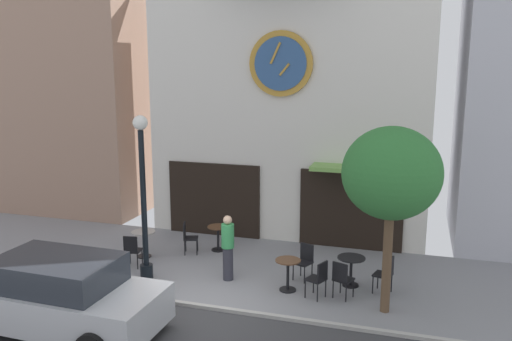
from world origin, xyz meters
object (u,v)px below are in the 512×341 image
Objects in this scene: street_tree at (392,174)px; cafe_table_center_left at (218,235)px; parked_car_silver at (58,295)px; cafe_table_near_door at (144,239)px; cafe_chair_by_entrance at (132,249)px; cafe_chair_curbside at (386,272)px; street_lamp at (143,198)px; cafe_chair_outer at (319,277)px; cafe_chair_corner at (342,277)px; cafe_chair_right_end at (188,236)px; cafe_table_center_right at (351,266)px; cafe_chair_facing_wall at (305,259)px; pedestrian_green at (228,247)px; cafe_table_center at (288,271)px.

street_tree reaches higher than cafe_table_center_left.
cafe_table_near_door is at bearing 95.72° from parked_car_silver.
cafe_chair_curbside is at bearing 2.74° from cafe_chair_by_entrance.
cafe_chair_curbside is (5.84, 0.84, -1.57)m from street_lamp.
cafe_table_near_door is 0.17× the size of parked_car_silver.
parked_car_silver is at bearing -155.99° from street_tree.
cafe_chair_outer is at bearing 171.93° from street_tree.
cafe_chair_corner is (-0.96, -0.59, 0.00)m from cafe_chair_curbside.
cafe_table_center_right is at bearing -10.90° from cafe_chair_right_end.
cafe_chair_right_end is at bearing 167.04° from cafe_chair_facing_wall.
street_lamp is 0.95× the size of parked_car_silver.
cafe_chair_outer is (-0.62, -0.94, 0.02)m from cafe_table_center_right.
cafe_table_center_left is at bearing 48.70° from cafe_chair_by_entrance.
cafe_chair_outer reaches higher than cafe_table_center_left.
street_lamp is 4.65m from cafe_chair_outer.
pedestrian_green is (-1.82, -0.61, 0.33)m from cafe_chair_facing_wall.
street_lamp is 5.64× the size of cafe_table_center_right.
parked_car_silver is (-4.21, -4.04, 0.23)m from cafe_chair_facing_wall.
pedestrian_green is at bearing -170.09° from cafe_table_center_right.
cafe_table_near_door is 1.01× the size of cafe_table_center_right.
cafe_table_center is 0.86× the size of cafe_chair_outer.
cafe_chair_by_entrance is at bearing 175.28° from cafe_chair_outer.
cafe_chair_right_end is at bearing 159.80° from street_tree.
cafe_chair_right_end is (-5.61, 2.07, -2.54)m from street_tree.
pedestrian_green is (2.00, 0.52, -1.24)m from street_lamp.
cafe_chair_by_entrance is 1.00× the size of cafe_chair_right_end.
street_lamp is 5.35m from cafe_table_center_right.
cafe_chair_facing_wall is at bearing 16.54° from street_lamp.
cafe_chair_by_entrance and cafe_chair_corner have the same top height.
cafe_table_center_right is 1.17m from cafe_chair_facing_wall.
cafe_chair_by_entrance is at bearing 95.26° from parked_car_silver.
cafe_table_center_right reaches higher than cafe_table_center_left.
parked_car_silver is (-0.65, -4.86, 0.23)m from cafe_chair_right_end.
cafe_chair_right_end is at bearing 29.87° from cafe_table_near_door.
street_lamp is at bearing -178.65° from cafe_chair_outer.
cafe_table_center is 0.18× the size of parked_car_silver.
pedestrian_green is (-1.59, 0.19, 0.36)m from cafe_table_center.
street_tree is 5.61× the size of cafe_table_center_left.
cafe_table_center_left is at bearing 160.68° from cafe_table_center_right.
cafe_table_center_left is at bearing 150.43° from cafe_chair_corner.
cafe_chair_right_end is 0.54× the size of pedestrian_green.
cafe_chair_right_end is at bearing 159.63° from cafe_chair_corner.
cafe_chair_outer is 0.53m from cafe_chair_corner.
cafe_table_center is 0.86× the size of cafe_chair_curbside.
cafe_table_center is 0.82m from cafe_chair_outer.
cafe_chair_curbside is 1.00× the size of cafe_chair_facing_wall.
street_tree is 5.50× the size of cafe_table_near_door.
cafe_table_near_door is 2.95m from pedestrian_green.
cafe_table_center is 3.70m from cafe_chair_right_end.
parked_car_silver is at bearing -136.19° from cafe_chair_facing_wall.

